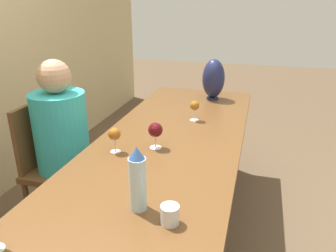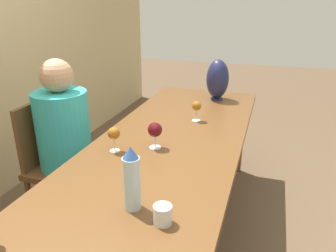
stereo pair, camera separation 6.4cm
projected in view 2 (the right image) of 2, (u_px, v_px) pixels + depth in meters
The scene contains 9 objects.
dining_table at pixel (151, 174), 1.71m from camera, with size 3.04×0.85×0.74m.
water_bottle at pixel (132, 179), 1.28m from camera, with size 0.07×0.07×0.27m.
water_tumbler at pixel (163, 215), 1.22m from camera, with size 0.07×0.07×0.08m.
vase at pixel (218, 79), 2.69m from camera, with size 0.18×0.18×0.34m.
wine_glass_0 at pixel (197, 106), 2.24m from camera, with size 0.07×0.07×0.14m.
wine_glass_1 at pixel (114, 134), 1.79m from camera, with size 0.07×0.07×0.14m.
wine_glass_3 at pixel (155, 130), 1.83m from camera, with size 0.08×0.08×0.15m.
chair_far at pixel (59, 161), 2.24m from camera, with size 0.44×0.44×0.90m.
person_far at pixel (67, 143), 2.16m from camera, with size 0.34×0.34×1.19m.
Camera 2 is at (-1.40, -0.54, 1.53)m, focal length 35.00 mm.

